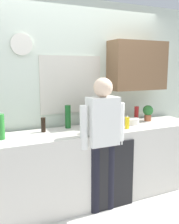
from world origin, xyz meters
TOP-DOWN VIEW (x-y plane):
  - ground_plane at (0.00, 0.00)m, footprint 8.00×8.00m
  - kitchen_counter at (0.00, 0.30)m, footprint 3.09×0.64m
  - dishwasher_panel at (0.13, -0.03)m, footprint 0.56×0.02m
  - back_wall_assembly at (0.10, 0.70)m, footprint 4.69×0.42m
  - coffee_maker at (0.13, 0.42)m, footprint 0.20×0.20m
  - bottle_red_vinegar at (0.81, 0.47)m, footprint 0.06×0.06m
  - bottle_clear_soda at (-1.09, 0.33)m, footprint 0.09×0.09m
  - bottle_green_wine at (-0.24, 0.51)m, footprint 0.07×0.07m
  - bottle_olive_oil at (-0.03, 0.16)m, footprint 0.06×0.06m
  - bottle_dark_sauce at (-0.58, 0.45)m, footprint 0.06×0.06m
  - cup_terracotta_mug at (0.09, 0.09)m, footprint 0.08×0.08m
  - cup_yellow_cup at (0.31, 0.51)m, footprint 0.07×0.07m
  - mixing_bowl at (0.64, 0.36)m, footprint 0.22×0.22m
  - potted_plant at (0.99, 0.44)m, footprint 0.15×0.15m
  - dish_soap at (0.44, 0.16)m, footprint 0.06×0.06m
  - person_at_sink at (0.00, 0.00)m, footprint 0.57×0.22m

SIDE VIEW (x-z plane):
  - ground_plane at x=0.00m, z-range 0.00..0.00m
  - dishwasher_panel at x=0.13m, z-range 0.00..0.84m
  - kitchen_counter at x=0.00m, z-range 0.00..0.93m
  - person_at_sink at x=0.00m, z-range 0.15..1.75m
  - mixing_bowl at x=0.64m, z-range 0.93..1.01m
  - cup_yellow_cup at x=0.31m, z-range 0.93..1.02m
  - cup_terracotta_mug at x=0.09m, z-range 0.93..1.03m
  - dish_soap at x=0.44m, z-range 0.92..1.10m
  - bottle_dark_sauce at x=-0.58m, z-range 0.93..1.11m
  - bottle_red_vinegar at x=0.81m, z-range 0.93..1.15m
  - bottle_olive_oil at x=-0.03m, z-range 0.93..1.18m
  - potted_plant at x=0.99m, z-range 0.95..1.18m
  - bottle_clear_soda at x=-1.09m, z-range 0.93..1.21m
  - coffee_maker at x=0.13m, z-range 0.92..1.25m
  - bottle_green_wine at x=-0.24m, z-range 0.93..1.23m
  - back_wall_assembly at x=0.10m, z-range 0.06..2.66m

